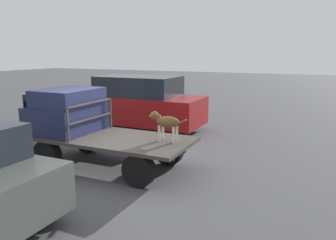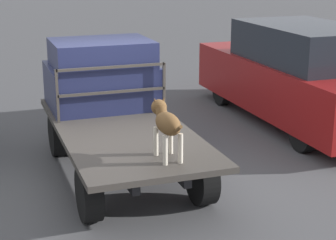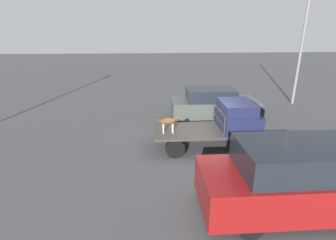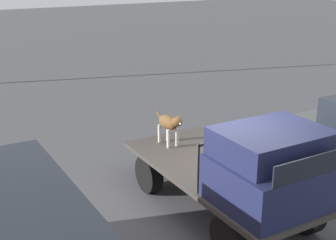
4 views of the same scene
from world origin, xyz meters
The scene contains 6 objects.
ground_plane centered at (0.00, 0.00, 0.00)m, with size 80.00×80.00×0.00m, color #474749.
flatbed_truck centered at (0.00, 0.00, 0.57)m, with size 4.11×1.84×0.78m.
truck_cab centered at (1.26, 0.00, 1.31)m, with size 1.43×1.72×1.11m.
truck_headboard centered at (0.50, 0.00, 1.32)m, with size 0.04×1.72×0.81m.
dog centered at (-1.44, -0.20, 1.24)m, with size 0.95×0.26×0.71m.
parked_pickup_far centered at (1.64, -4.01, 0.96)m, with size 5.29×1.96×1.95m.
Camera 2 is at (-7.67, 1.95, 3.22)m, focal length 60.00 mm.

